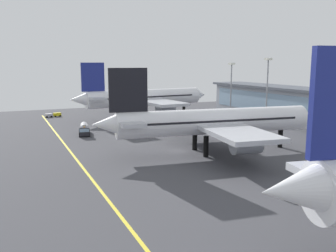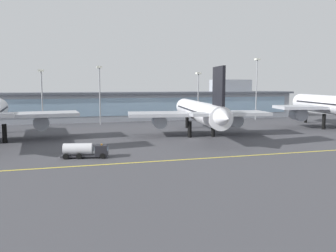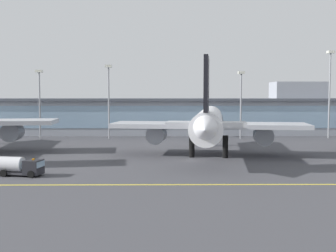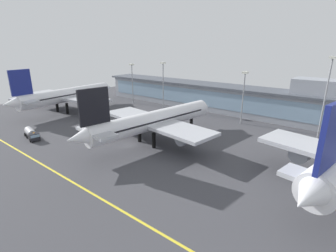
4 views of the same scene
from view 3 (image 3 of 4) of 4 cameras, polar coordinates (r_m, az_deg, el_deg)
The scene contains 9 objects.
ground_plane at distance 80.22m, azimuth 3.24°, elevation -4.65°, with size 180.00×180.00×0.00m, color #424247.
taxiway_centreline_stripe at distance 58.63m, azimuth 4.65°, elevation -7.90°, with size 144.00×0.50×0.01m, color yellow.
terminal_building at distance 133.43m, azimuth 2.57°, elevation 1.50°, with size 127.94×14.00×16.59m.
airliner_near_right at distance 86.42m, azimuth 5.56°, elevation 0.45°, with size 40.60×52.52×18.40m.
fuel_tanker_truck at distance 68.73m, azimuth -19.89°, elevation -5.08°, with size 9.34×4.40×2.90m.
apron_light_mast_west at distance 121.99m, azimuth 9.82°, elevation 4.38°, with size 1.80×1.80×19.11m.
apron_light_mast_centre at distance 129.16m, azimuth 21.01°, elevation 5.59°, with size 1.80×1.80×24.92m.
apron_light_mast_east at distance 120.97m, azimuth -8.01°, elevation 4.89°, with size 1.80×1.80×20.92m.
apron_light_mast_far_east at distance 124.58m, azimuth -16.96°, elevation 4.34°, with size 1.80×1.80×19.46m.
Camera 3 is at (-5.22, -79.12, 12.16)m, focal length 45.15 mm.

